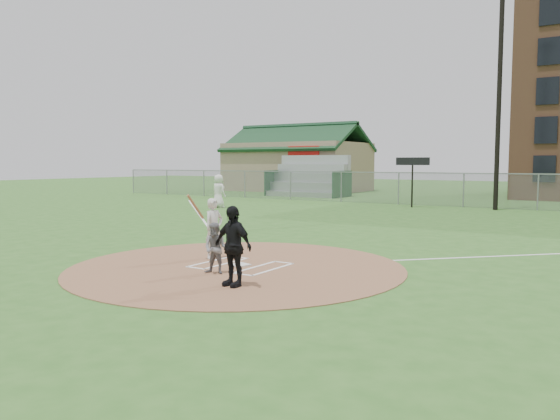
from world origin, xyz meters
The scene contains 14 objects.
ground centered at (0.00, 0.00, 0.00)m, with size 140.00×140.00×0.00m, color #2E6021.
dirt_circle centered at (0.00, 0.00, 0.01)m, with size 8.40×8.40×0.02m, color #926345.
home_plate centered at (-0.02, 0.14, 0.03)m, with size 0.43×0.43×0.03m, color silver.
foul_line_third centered at (-9.00, 9.00, 0.01)m, with size 0.10×24.00×0.01m, color white.
catcher centered at (0.13, -1.00, 0.62)m, with size 0.59×0.46×1.21m, color slate.
umpire centered at (1.25, -1.79, 0.88)m, with size 1.00×0.42×1.71m, color black.
ondeck_player centered at (-11.92, 13.92, 0.96)m, with size 0.94×0.61×1.93m, color white.
batters_boxes centered at (0.00, 0.15, 0.03)m, with size 2.08×1.88×0.01m.
batter_at_plate centered at (-1.23, 0.58, 0.85)m, with size 0.60×1.03×1.78m.
outfield_fence centered at (0.00, 22.00, 1.02)m, with size 56.08×0.08×2.03m.
bleachers centered at (-13.00, 26.20, 1.59)m, with size 6.08×3.20×3.20m.
clubhouse centered at (-18.00, 32.99, 2.39)m, with size 12.20×8.71×6.23m.
light_pole centered at (2.00, 21.00, 6.61)m, with size 1.20×0.30×12.22m.
scoreboard_sign centered at (-2.50, 20.20, 2.39)m, with size 2.00×0.10×2.93m.
Camera 1 is at (8.26, -10.84, 2.64)m, focal length 35.00 mm.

